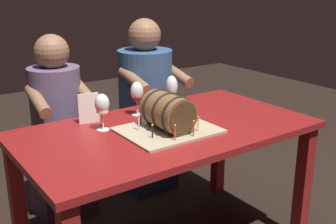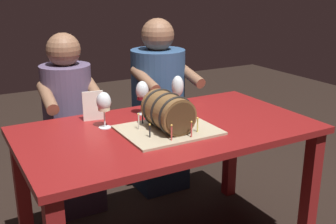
# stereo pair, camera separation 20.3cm
# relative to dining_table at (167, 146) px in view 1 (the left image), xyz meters

# --- Properties ---
(dining_table) EXTENTS (1.50, 0.83, 0.73)m
(dining_table) POSITION_rel_dining_table_xyz_m (0.00, 0.00, 0.00)
(dining_table) COLOR maroon
(dining_table) RESTS_ON ground
(barrel_cake) EXTENTS (0.46, 0.37, 0.20)m
(barrel_cake) POSITION_rel_dining_table_xyz_m (-0.03, -0.06, 0.19)
(barrel_cake) COLOR tan
(barrel_cake) RESTS_ON dining_table
(wine_glass_white) EXTENTS (0.07, 0.07, 0.19)m
(wine_glass_white) POSITION_rel_dining_table_xyz_m (-0.29, 0.15, 0.23)
(wine_glass_white) COLOR white
(wine_glass_white) RESTS_ON dining_table
(wine_glass_empty) EXTENTS (0.07, 0.07, 0.21)m
(wine_glass_empty) POSITION_rel_dining_table_xyz_m (0.17, 0.20, 0.25)
(wine_glass_empty) COLOR white
(wine_glass_empty) RESTS_ON dining_table
(wine_glass_red) EXTENTS (0.07, 0.07, 0.19)m
(wine_glass_red) POSITION_rel_dining_table_xyz_m (-0.02, 0.26, 0.23)
(wine_glass_red) COLOR white
(wine_glass_red) RESTS_ON dining_table
(menu_card) EXTENTS (0.11, 0.03, 0.16)m
(menu_card) POSITION_rel_dining_table_xyz_m (-0.30, 0.29, 0.18)
(menu_card) COLOR silver
(menu_card) RESTS_ON dining_table
(person_seated_left) EXTENTS (0.36, 0.46, 1.15)m
(person_seated_left) POSITION_rel_dining_table_xyz_m (-0.32, 0.71, -0.11)
(person_seated_left) COLOR #372D40
(person_seated_left) RESTS_ON ground
(person_seated_right) EXTENTS (0.40, 0.47, 1.21)m
(person_seated_right) POSITION_rel_dining_table_xyz_m (0.32, 0.71, -0.05)
(person_seated_right) COLOR #1B2D46
(person_seated_right) RESTS_ON ground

